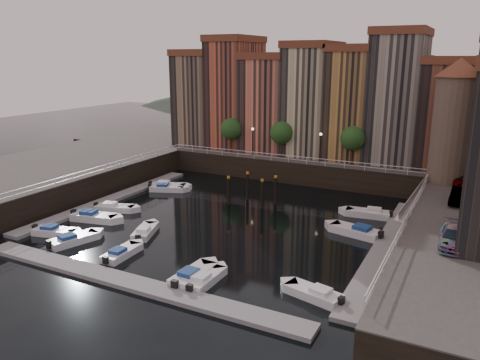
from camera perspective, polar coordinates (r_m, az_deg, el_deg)
The scene contains 30 objects.
ground at distance 50.64m, azimuth -0.88°, elevation -4.69°, with size 200.00×200.00×0.00m, color black.
quay_far at distance 73.34m, azimuth 8.76°, elevation 2.51°, with size 80.00×20.00×3.00m, color black.
quay_left at distance 66.34m, azimuth -23.61°, elevation 0.12°, with size 20.00×36.00×3.00m, color black.
dock_left at distance 58.91m, azimuth -15.40°, elevation -2.24°, with size 2.00×28.00×0.35m, color gray.
dock_right at distance 44.79m, azimuth 17.25°, elevation -7.82°, with size 2.00×28.00×0.35m, color gray.
dock_near at distance 37.65m, azimuth -13.47°, elevation -12.00°, with size 30.00×2.00×0.35m, color gray.
mountains at distance 153.74m, azimuth 19.82°, elevation 10.60°, with size 145.00×100.00×18.00m.
far_terrace at distance 68.59m, azimuth 11.04°, elevation 9.56°, with size 48.70×10.30×17.50m.
corner_tower at distance 57.01m, azimuth 24.69°, elevation 6.71°, with size 5.20×5.20×13.80m.
promenade_trees at distance 65.64m, azimuth 5.62°, elevation 5.69°, with size 21.20×3.20×5.20m.
street_lamps at distance 64.72m, azimuth 5.54°, elevation 4.95°, with size 10.36×0.36×4.18m.
railings at distance 53.72m, azimuth 1.56°, elevation 0.67°, with size 36.08×34.04×0.52m.
gangway at distance 54.44m, azimuth 20.45°, elevation -2.13°, with size 2.78×8.32×3.73m.
mooring_pilings at distance 54.95m, azimuth 1.64°, elevation -1.31°, with size 5.13×3.25×3.78m.
boat_left_0 at distance 49.40m, azimuth -21.70°, elevation -5.86°, with size 4.73×2.69×1.06m.
boat_left_1 at distance 52.18m, azimuth -17.40°, elevation -4.33°, with size 5.36×2.88×1.20m.
boat_left_2 at distance 54.77m, azimuth -15.08°, elevation -3.30°, with size 4.73×3.03×1.06m.
boat_left_3 at distance 61.43m, azimuth -8.96°, elevation -1.00°, with size 4.74×3.22×1.07m.
boat_left_4 at distance 62.37m, azimuth -8.85°, elevation -0.73°, with size 5.00×3.30×1.13m.
boat_right_0 at distance 35.08m, azimuth 9.10°, elevation -13.54°, with size 4.67×2.64×1.05m.
boat_right_3 at distance 47.25m, azimuth 14.04°, elevation -6.09°, with size 5.39×2.93×1.21m.
boat_right_4 at distance 52.90m, azimuth 15.45°, elevation -3.94°, with size 5.01×2.24×1.13m.
boat_near_0 at distance 46.63m, azimuth -19.74°, elevation -6.87°, with size 2.99×4.89×1.10m.
boat_near_1 at distance 42.47m, azimuth -14.27°, elevation -8.63°, with size 1.74×4.35×0.99m.
boat_near_2 at distance 37.42m, azimuth -5.80°, elevation -11.48°, with size 1.96×4.85×1.10m.
boat_near_3 at distance 36.81m, azimuth -4.35°, elevation -11.96°, with size 1.62×4.45×1.02m.
car_a at distance 56.80m, azimuth 25.29°, elevation -0.05°, with size 1.71×4.25×1.45m, color gray.
car_b at distance 50.11m, azimuth 25.19°, elevation -1.88°, with size 1.53×4.39×1.45m, color gray.
car_c at distance 38.73m, azimuth 24.58°, elevation -6.50°, with size 2.01×4.93×1.43m, color gray.
boat_extra_944 at distance 46.92m, azimuth -11.51°, elevation -6.17°, with size 2.93×4.47×1.01m.
Camera 1 is at (22.59, -42.05, 16.89)m, focal length 35.00 mm.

